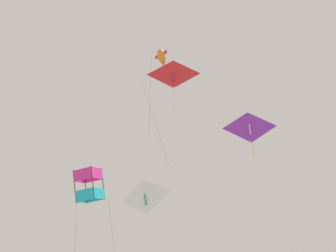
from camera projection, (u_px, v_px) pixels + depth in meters
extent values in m
ellipsoid|color=orange|center=(162.00, 56.00, 30.05)|extent=(1.10, 1.26, 1.44)
cube|color=#DB2D93|center=(158.00, 57.00, 30.25)|extent=(0.49, 0.37, 0.28)
cube|color=#DB2D93|center=(165.00, 53.00, 29.95)|extent=(0.49, 0.37, 0.28)
cube|color=#DB2D93|center=(164.00, 65.00, 29.80)|extent=(0.31, 0.51, 0.55)
sphere|color=black|center=(160.00, 54.00, 30.48)|extent=(0.16, 0.17, 0.14)
sphere|color=black|center=(164.00, 52.00, 30.32)|extent=(0.16, 0.17, 0.14)
cylinder|color=#47474C|center=(150.00, 92.00, 27.79)|extent=(1.92, 0.85, 6.00)
pyramid|color=red|center=(173.00, 75.00, 27.51)|extent=(1.62, 2.66, 1.77)
cube|color=purple|center=(174.00, 78.00, 27.53)|extent=(0.74, 0.42, 0.91)
cube|color=purple|center=(173.00, 67.00, 27.91)|extent=(0.39, 0.66, 0.19)
cylinder|color=#47474C|center=(174.00, 86.00, 26.93)|extent=(0.01, 0.03, 0.31)
cube|color=white|center=(174.00, 87.00, 26.82)|extent=(0.17, 0.08, 0.06)
cylinder|color=#47474C|center=(174.00, 89.00, 26.73)|extent=(0.04, 0.01, 0.31)
cube|color=white|center=(174.00, 90.00, 26.63)|extent=(0.17, 0.08, 0.06)
cylinder|color=#47474C|center=(174.00, 91.00, 26.50)|extent=(0.06, 0.08, 0.31)
cube|color=white|center=(174.00, 92.00, 26.37)|extent=(0.16, 0.10, 0.06)
cylinder|color=#47474C|center=(174.00, 94.00, 26.29)|extent=(0.03, 0.07, 0.31)
cube|color=white|center=(174.00, 96.00, 26.22)|extent=(0.16, 0.09, 0.06)
cylinder|color=#47474C|center=(174.00, 98.00, 26.15)|extent=(0.02, 0.10, 0.31)
cube|color=white|center=(173.00, 100.00, 26.08)|extent=(0.11, 0.16, 0.06)
cylinder|color=#47474C|center=(173.00, 102.00, 25.99)|extent=(0.03, 0.05, 0.31)
cube|color=white|center=(173.00, 103.00, 25.90)|extent=(0.13, 0.14, 0.06)
cylinder|color=#47474C|center=(173.00, 105.00, 25.80)|extent=(0.04, 0.04, 0.31)
cube|color=white|center=(174.00, 107.00, 25.69)|extent=(0.17, 0.05, 0.06)
cylinder|color=#47474C|center=(174.00, 108.00, 25.56)|extent=(0.04, 0.08, 0.31)
cube|color=white|center=(174.00, 109.00, 25.44)|extent=(0.09, 0.16, 0.06)
cylinder|color=#47474C|center=(174.00, 111.00, 25.34)|extent=(0.06, 0.03, 0.31)
cube|color=white|center=(174.00, 112.00, 25.24)|extent=(0.03, 0.17, 0.06)
cylinder|color=#47474C|center=(155.00, 122.00, 25.98)|extent=(1.53, 2.85, 5.48)
pyramid|color=purple|center=(249.00, 128.00, 33.14)|extent=(2.11, 3.15, 2.13)
cube|color=white|center=(250.00, 132.00, 33.17)|extent=(0.88, 0.55, 1.11)
cube|color=white|center=(248.00, 119.00, 33.61)|extent=(0.51, 0.78, 0.23)
cylinder|color=#47474C|center=(251.00, 140.00, 32.47)|extent=(0.03, 0.02, 0.30)
cube|color=yellow|center=(251.00, 141.00, 32.37)|extent=(0.17, 0.03, 0.06)
cylinder|color=#47474C|center=(252.00, 142.00, 32.26)|extent=(0.02, 0.02, 0.30)
cube|color=yellow|center=(252.00, 144.00, 32.16)|extent=(0.13, 0.13, 0.06)
cylinder|color=#47474C|center=(253.00, 145.00, 32.05)|extent=(0.06, 0.08, 0.30)
cube|color=yellow|center=(253.00, 146.00, 31.94)|extent=(0.17, 0.06, 0.06)
cylinder|color=#47474C|center=(253.00, 148.00, 31.86)|extent=(0.02, 0.05, 0.30)
cube|color=yellow|center=(253.00, 149.00, 31.77)|extent=(0.17, 0.05, 0.06)
cylinder|color=#47474C|center=(254.00, 151.00, 31.71)|extent=(0.04, 0.11, 0.30)
cube|color=yellow|center=(254.00, 153.00, 31.66)|extent=(0.12, 0.15, 0.06)
cylinder|color=#47474C|center=(254.00, 154.00, 31.55)|extent=(0.02, 0.02, 0.30)
cube|color=yellow|center=(254.00, 155.00, 31.45)|extent=(0.17, 0.02, 0.06)
cube|color=#DB2D93|center=(93.00, 176.00, 26.63)|extent=(1.27, 1.21, 0.69)
cube|color=#DB2D93|center=(83.00, 174.00, 25.35)|extent=(1.27, 1.21, 0.69)
cube|color=#DB2D93|center=(79.00, 177.00, 26.19)|extent=(1.11, 1.19, 1.28)
cube|color=#DB2D93|center=(97.00, 173.00, 25.79)|extent=(1.11, 1.19, 1.28)
cube|color=#1EB2C6|center=(95.00, 196.00, 26.24)|extent=(1.27, 1.21, 0.69)
cube|color=#1EB2C6|center=(85.00, 195.00, 24.96)|extent=(1.27, 1.21, 0.69)
cube|color=#1EB2C6|center=(81.00, 197.00, 25.80)|extent=(1.11, 1.19, 1.28)
cube|color=#1EB2C6|center=(99.00, 193.00, 25.40)|extent=(1.11, 1.19, 1.28)
cylinder|color=#332D28|center=(86.00, 188.00, 26.63)|extent=(0.74, 0.79, 2.05)
cylinder|color=#332D28|center=(103.00, 184.00, 26.24)|extent=(0.74, 0.79, 2.05)
cylinder|color=#332D28|center=(75.00, 186.00, 25.35)|extent=(0.74, 0.79, 2.05)
cylinder|color=#332D28|center=(93.00, 182.00, 24.96)|extent=(0.74, 0.79, 2.05)
cylinder|color=#47474C|center=(75.00, 239.00, 23.91)|extent=(1.07, 0.93, 5.32)
pyramid|color=white|center=(146.00, 197.00, 27.36)|extent=(2.63, 2.30, 1.69)
cube|color=green|center=(147.00, 200.00, 27.41)|extent=(0.62, 0.76, 1.00)
cube|color=green|center=(144.00, 187.00, 27.64)|extent=(0.62, 0.52, 0.19)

